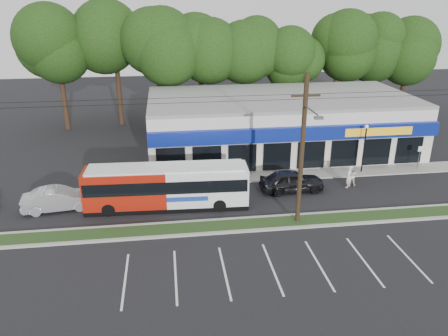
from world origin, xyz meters
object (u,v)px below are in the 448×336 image
utility_pole (300,146)px  metrobus (167,186)px  lamp_post (365,143)px  pedestrian_b (351,176)px  pedestrian_a (349,177)px  car_silver (58,199)px  sign_post (420,154)px  car_dark (292,181)px

utility_pole → metrobus: (-8.42, 3.57, -3.77)m
lamp_post → metrobus: (-16.59, -4.30, -1.03)m
metrobus → pedestrian_b: (14.59, 1.84, -0.80)m
lamp_post → pedestrian_a: lamp_post is taller
metrobus → lamp_post: bearing=16.9°
car_silver → pedestrian_b: 22.28m
sign_post → pedestrian_b: size_ratio=1.32×
car_dark → pedestrian_b: 5.02m
utility_pole → car_silver: bearing=165.5°
car_silver → pedestrian_a: pedestrian_a is taller
lamp_post → sign_post: 5.13m
utility_pole → pedestrian_a: 8.92m
metrobus → car_dark: size_ratio=2.34×
car_dark → utility_pole: bearing=165.1°
utility_pole → pedestrian_b: bearing=41.3°
metrobus → pedestrian_a: metrobus is taller
metrobus → pedestrian_b: 14.73m
utility_pole → lamp_post: 11.67m
sign_post → utility_pole: bearing=-149.9°
utility_pole → metrobus: bearing=157.0°
utility_pole → pedestrian_a: bearing=41.2°
metrobus → car_silver: bearing=177.9°
utility_pole → car_dark: (1.17, 5.03, -4.57)m
utility_pole → sign_post: (13.17, 7.65, -3.86)m
sign_post → car_silver: bearing=-173.2°
pedestrian_a → pedestrian_b: (0.37, 0.34, -0.07)m
car_silver → metrobus: bearing=-102.7°
car_silver → sign_post: bearing=-91.5°
sign_post → metrobus: bearing=-169.3°
sign_post → lamp_post: bearing=177.4°
pedestrian_a → pedestrian_b: size_ratio=1.08×
sign_post → pedestrian_b: bearing=-162.3°
car_dark → pedestrian_a: size_ratio=2.73×
utility_pole → car_dark: utility_pole is taller
car_dark → lamp_post: bearing=-69.7°
lamp_post → metrobus: 17.17m
car_dark → car_silver: size_ratio=1.01×
utility_pole → metrobus: size_ratio=4.31×
pedestrian_b → metrobus: bearing=27.4°
lamp_post → pedestrian_b: lamp_post is taller
metrobus → pedestrian_a: bearing=8.4°
sign_post → pedestrian_a: sign_post is taller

